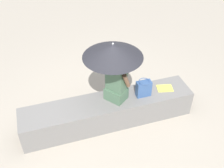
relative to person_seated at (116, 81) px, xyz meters
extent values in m
plane|color=#9E9384|center=(-0.16, -0.03, -0.89)|extent=(14.00, 14.00, 0.00)
cube|color=slate|center=(-0.16, -0.03, -0.64)|extent=(3.07, 0.59, 0.50)
cube|color=#47664C|center=(0.00, 0.00, -0.28)|extent=(0.43, 0.44, 0.22)
cube|color=#47664C|center=(0.00, 0.00, 0.07)|extent=(0.35, 0.38, 0.48)
sphere|color=brown|center=(0.00, 0.00, 0.41)|extent=(0.20, 0.20, 0.20)
cylinder|color=brown|center=(-0.12, 0.16, 0.10)|extent=(0.20, 0.17, 0.32)
cylinder|color=brown|center=(0.12, -0.16, 0.10)|extent=(0.20, 0.17, 0.32)
cylinder|color=#B7B7BC|center=(-0.04, 0.05, 0.14)|extent=(0.02, 0.02, 1.06)
cone|color=black|center=(-0.04, 0.05, 0.57)|extent=(0.97, 0.97, 0.22)
sphere|color=#B7B7BC|center=(-0.04, 0.05, 0.69)|extent=(0.03, 0.03, 0.03)
cube|color=#335184|center=(0.49, -0.07, -0.24)|extent=(0.26, 0.13, 0.30)
torus|color=#335184|center=(0.49, -0.07, -0.07)|extent=(0.19, 0.19, 0.01)
cube|color=#EAE04C|center=(0.94, -0.02, -0.38)|extent=(0.32, 0.26, 0.01)
camera|label=1|loc=(-1.15, -3.36, 2.78)|focal=43.30mm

